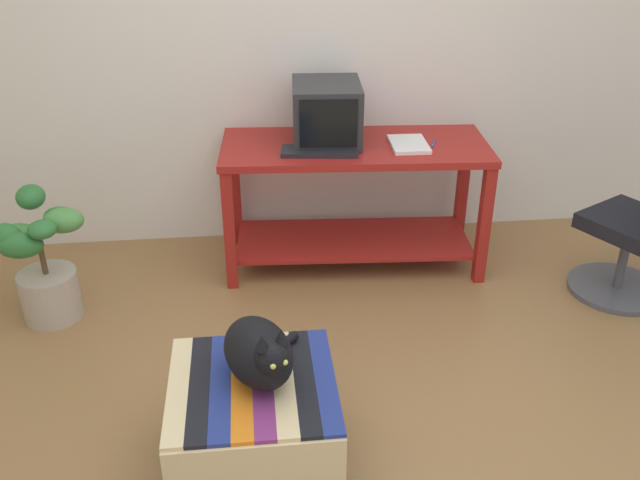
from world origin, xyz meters
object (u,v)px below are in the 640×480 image
object	(u,v)px
tv_monitor	(326,113)
ottoman_with_blanket	(255,426)
book	(409,144)
cat	(260,353)
desk	(354,183)
keyboard	(319,151)
potted_plant	(43,265)
office_chair	(640,232)

from	to	relation	value
tv_monitor	ottoman_with_blanket	size ratio (longest dim) A/B	0.74
book	cat	world-z (taller)	book
desk	cat	size ratio (longest dim) A/B	3.46
keyboard	cat	bearing A→B (deg)	-97.31
desk	keyboard	xyz separation A→B (m)	(-0.21, -0.12, 0.24)
book	cat	distance (m)	1.72
potted_plant	office_chair	bearing A→B (deg)	-2.41
tv_monitor	keyboard	xyz separation A→B (m)	(-0.06, -0.19, -0.14)
tv_monitor	cat	bearing A→B (deg)	-101.17
tv_monitor	office_chair	xyz separation A→B (m)	(1.57, -0.61, -0.50)
book	ottoman_with_blanket	xyz separation A→B (m)	(-0.89, -1.49, -0.53)
potted_plant	office_chair	world-z (taller)	office_chair
book	keyboard	bearing A→B (deg)	-171.63
desk	office_chair	xyz separation A→B (m)	(1.42, -0.54, -0.11)
book	office_chair	world-z (taller)	office_chair
tv_monitor	book	world-z (taller)	tv_monitor
book	cat	size ratio (longest dim) A/B	0.63
tv_monitor	book	distance (m)	0.47
desk	keyboard	world-z (taller)	keyboard
potted_plant	cat	bearing A→B (deg)	-46.92
cat	potted_plant	world-z (taller)	cat
tv_monitor	office_chair	world-z (taller)	tv_monitor
cat	potted_plant	xyz separation A→B (m)	(-1.05, 1.12, -0.23)
keyboard	potted_plant	world-z (taller)	keyboard
office_chair	cat	bearing A→B (deg)	-2.46
tv_monitor	desk	bearing A→B (deg)	-20.28
office_chair	tv_monitor	bearing A→B (deg)	-50.13
book	tv_monitor	bearing A→B (deg)	164.91
desk	ottoman_with_blanket	bearing A→B (deg)	-107.71
desk	book	xyz separation A→B (m)	(0.28, -0.06, 0.24)
tv_monitor	potted_plant	distance (m)	1.65
ottoman_with_blanket	cat	bearing A→B (deg)	24.21
ottoman_with_blanket	potted_plant	bearing A→B (deg)	131.77
desk	ottoman_with_blanket	distance (m)	1.69
ottoman_with_blanket	cat	distance (m)	0.33
potted_plant	book	bearing A→B (deg)	10.38
keyboard	desk	bearing A→B (deg)	37.50
ottoman_with_blanket	office_chair	xyz separation A→B (m)	(2.03, 1.01, 0.18)
desk	potted_plant	size ratio (longest dim) A/B	2.17
cat	potted_plant	distance (m)	1.56
desk	office_chair	bearing A→B (deg)	-17.20
cat	office_chair	size ratio (longest dim) A/B	0.48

